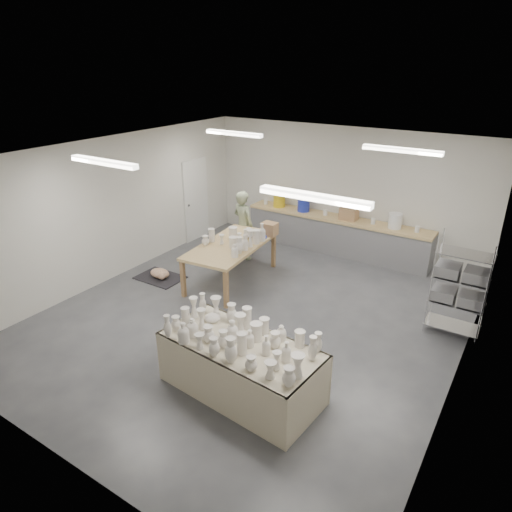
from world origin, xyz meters
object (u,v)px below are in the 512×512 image
Objects in this scene: work_table at (237,243)px; red_stool at (250,244)px; drying_table at (241,365)px; potter at (243,225)px.

work_table reaches higher than red_stool.
red_stool is at bearing 107.71° from work_table.
red_stool is (-0.58, 1.34, -0.60)m from work_table.
work_table is 1.58m from red_stool.
drying_table is 5.05m from red_stool.
potter is at bearing -90.00° from red_stool.
drying_table is 3.64m from work_table.
drying_table reaches higher than red_stool.
potter reaches higher than red_stool.
red_stool is at bearing 127.02° from drying_table.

